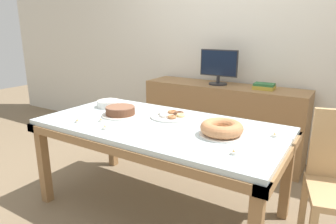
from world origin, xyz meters
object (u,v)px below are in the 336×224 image
at_px(cake_golden_bundt, 221,129).
at_px(tealight_centre, 274,135).
at_px(cake_chocolate_round, 120,111).
at_px(pastry_platter, 172,116).
at_px(tealight_right_edge, 105,128).
at_px(book_stack, 264,86).
at_px(tealight_near_front, 77,121).
at_px(computer_monitor, 219,67).
at_px(plate_stack, 109,104).
at_px(tealight_left_edge, 234,153).
at_px(tealight_near_cakes, 101,120).

xyz_separation_m(cake_golden_bundt, tealight_centre, (0.31, 0.17, -0.04)).
distance_m(cake_chocolate_round, pastry_platter, 0.42).
bearing_deg(tealight_right_edge, book_stack, 66.54).
relative_size(book_stack, tealight_near_front, 5.17).
bearing_deg(computer_monitor, book_stack, 0.16).
distance_m(cake_golden_bundt, plate_stack, 1.17).
distance_m(cake_golden_bundt, tealight_near_front, 1.08).
height_order(cake_golden_bundt, tealight_near_front, cake_golden_bundt).
xyz_separation_m(book_stack, tealight_left_edge, (0.24, -1.52, -0.11)).
relative_size(tealight_right_edge, tealight_near_cakes, 1.00).
relative_size(cake_chocolate_round, plate_stack, 1.45).
height_order(tealight_left_edge, tealight_near_cakes, same).
bearing_deg(cake_golden_bundt, tealight_right_edge, -157.40).
xyz_separation_m(computer_monitor, book_stack, (0.50, 0.00, -0.16)).
bearing_deg(tealight_left_edge, tealight_near_cakes, 177.05).
relative_size(tealight_right_edge, tealight_near_front, 1.00).
xyz_separation_m(cake_golden_bundt, tealight_right_edge, (-0.75, -0.31, -0.04)).
bearing_deg(tealight_near_cakes, tealight_left_edge, -2.95).
xyz_separation_m(cake_chocolate_round, plate_stack, (-0.28, 0.16, -0.01)).
distance_m(computer_monitor, book_stack, 0.53).
bearing_deg(tealight_left_edge, tealight_centre, 72.90).
height_order(cake_golden_bundt, pastry_platter, cake_golden_bundt).
bearing_deg(plate_stack, pastry_platter, 2.30).
xyz_separation_m(cake_chocolate_round, pastry_platter, (0.38, 0.19, -0.02)).
bearing_deg(tealight_centre, tealight_right_edge, -155.56).
xyz_separation_m(pastry_platter, plate_stack, (-0.65, -0.03, 0.02)).
distance_m(tealight_centre, tealight_left_edge, 0.44).
bearing_deg(pastry_platter, plate_stack, -177.70).
relative_size(tealight_centre, tealight_right_edge, 1.00).
relative_size(tealight_near_front, tealight_left_edge, 1.00).
xyz_separation_m(cake_chocolate_round, tealight_near_cakes, (-0.02, -0.20, -0.03)).
bearing_deg(cake_golden_bundt, tealight_left_edge, -54.47).
xyz_separation_m(cake_golden_bundt, tealight_left_edge, (0.18, -0.25, -0.04)).
relative_size(computer_monitor, cake_chocolate_round, 1.39).
distance_m(computer_monitor, cake_chocolate_round, 1.32).
bearing_deg(tealight_near_cakes, computer_monitor, 76.95).
distance_m(tealight_near_front, tealight_left_edge, 1.22).
distance_m(cake_chocolate_round, plate_stack, 0.32).
relative_size(computer_monitor, tealight_right_edge, 10.60).
bearing_deg(pastry_platter, tealight_left_edge, -33.04).
xyz_separation_m(tealight_left_edge, tealight_near_cakes, (-1.08, 0.06, 0.00)).
relative_size(pastry_platter, plate_stack, 1.62).
distance_m(computer_monitor, tealight_near_front, 1.67).
bearing_deg(book_stack, cake_chocolate_round, -123.13).
relative_size(computer_monitor, cake_golden_bundt, 1.42).
bearing_deg(book_stack, tealight_right_edge, -113.46).
bearing_deg(book_stack, tealight_near_front, -121.68).
bearing_deg(tealight_near_front, tealight_centre, 19.53).
xyz_separation_m(cake_golden_bundt, tealight_near_cakes, (-0.91, -0.19, -0.04)).
bearing_deg(book_stack, tealight_left_edge, -80.94).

